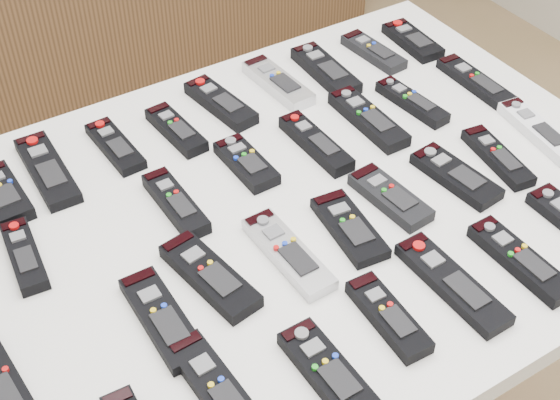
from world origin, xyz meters
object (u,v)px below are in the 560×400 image
remote_19 (162,318)px  remote_20 (210,276)px  remote_3 (115,146)px  remote_24 (456,176)px  remote_9 (413,41)px  remote_17 (477,82)px  remote_11 (24,256)px  remote_21 (288,253)px  remote_26 (539,131)px  remote_7 (326,70)px  table (280,234)px  remote_4 (176,130)px  remote_23 (390,197)px  remote_33 (520,260)px  remote_16 (412,102)px  remote_6 (278,83)px  remote_13 (246,163)px  remote_32 (452,283)px  remote_15 (368,119)px  remote_31 (388,316)px  remote_29 (221,394)px  remote_25 (498,157)px  remote_2 (47,170)px  remote_30 (328,372)px  remote_12 (176,203)px  remote_14 (316,143)px  remote_1 (3,195)px  remote_8 (373,52)px  remote_5 (221,103)px  remote_22 (349,228)px

remote_19 → remote_20: 0.10m
remote_3 → remote_24: bearing=-42.8°
remote_9 → remote_17: 0.19m
remote_11 → remote_21: 0.40m
remote_24 → remote_26: same height
remote_7 → remote_21: 0.51m
table → remote_4: size_ratio=8.21×
remote_23 → remote_33: size_ratio=0.85×
remote_16 → remote_21: bearing=-158.8°
remote_6 → remote_23: 0.38m
remote_13 → remote_32: bearing=-74.6°
remote_11 → remote_15: remote_15 is taller
remote_4 → remote_21: size_ratio=0.81×
table → remote_16: 0.39m
remote_3 → remote_31: (0.17, -0.57, 0.00)m
remote_29 → remote_31: size_ratio=1.34×
remote_15 → remote_25: bearing=-58.4°
remote_2 → remote_9: bearing=1.1°
remote_26 → remote_24: bearing=-168.7°
remote_30 → remote_26: bearing=19.2°
remote_33 → remote_31: bearing=174.4°
remote_12 → remote_31: (0.15, -0.37, -0.00)m
remote_14 → remote_26: remote_14 is taller
remote_1 → remote_25: size_ratio=0.90×
remote_1 → remote_20: size_ratio=0.80×
remote_20 → remote_32: bearing=-43.4°
remote_8 → remote_31: size_ratio=1.02×
remote_13 → remote_25: (0.38, -0.22, -0.00)m
remote_4 → remote_32: remote_4 is taller
remote_2 → remote_14: bearing=-22.0°
remote_17 → remote_21: remote_21 is taller
remote_8 → remote_33: 0.62m
table → remote_29: remote_29 is taller
remote_2 → remote_16: remote_16 is taller
remote_11 → remote_3: bearing=43.8°
remote_16 → remote_23: same height
remote_14 → remote_16: remote_14 is taller
remote_16 → remote_32: 0.46m
remote_5 → remote_26: remote_5 is taller
remote_7 → remote_16: size_ratio=1.11×
remote_8 → remote_17: (0.10, -0.20, -0.00)m
remote_6 → remote_24: (0.11, -0.40, -0.00)m
remote_22 → remote_29: (-0.32, -0.16, 0.00)m
remote_9 → remote_26: (-0.01, -0.37, 0.00)m
remote_25 → remote_5: bearing=138.2°
remote_11 → remote_31: (0.40, -0.39, 0.00)m
remote_15 → remote_1: bearing=166.7°
remote_2 → remote_8: 0.71m
remote_31 → remote_14: bearing=73.3°
remote_19 → remote_6: bearing=43.1°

